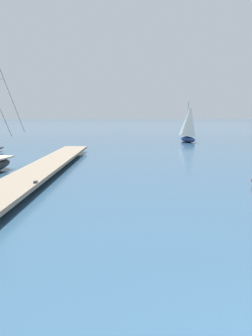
% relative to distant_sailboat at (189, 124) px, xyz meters
% --- Properties ---
extents(floating_dock, '(3.52, 20.76, 0.53)m').
position_rel_distant_sailboat_xyz_m(floating_dock, '(-12.53, -18.49, -1.61)').
color(floating_dock, gray).
rests_on(floating_dock, ground).
extents(distant_sailboat, '(2.26, 3.67, 4.47)m').
position_rel_distant_sailboat_xyz_m(distant_sailboat, '(0.00, 0.00, 0.00)').
color(distant_sailboat, navy).
rests_on(distant_sailboat, ground).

